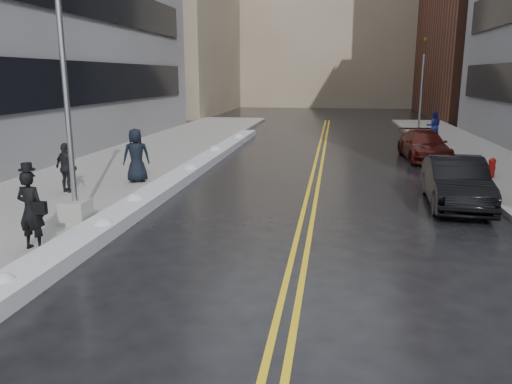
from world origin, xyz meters
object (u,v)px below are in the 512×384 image
at_px(pedestrian_fedora, 31,210).
at_px(car_black, 456,182).
at_px(fire_hydrant, 492,167).
at_px(car_maroon, 424,145).
at_px(pedestrian_c, 136,155).
at_px(pedestrian_east, 434,126).
at_px(lamppost, 69,131).
at_px(pedestrian_d, 67,168).
at_px(traffic_signal, 422,83).

relative_size(pedestrian_fedora, car_black, 0.39).
relative_size(fire_hydrant, car_maroon, 0.16).
distance_m(pedestrian_c, car_black, 10.62).
bearing_deg(pedestrian_fedora, car_black, -144.57).
distance_m(pedestrian_fedora, pedestrian_east, 23.80).
relative_size(pedestrian_fedora, pedestrian_c, 0.92).
relative_size(pedestrian_c, car_black, 0.43).
xyz_separation_m(lamppost, pedestrian_d, (-2.03, 3.24, -1.57)).
xyz_separation_m(car_black, car_maroon, (0.51, 8.80, -0.08)).
relative_size(pedestrian_d, car_black, 0.36).
relative_size(lamppost, pedestrian_d, 4.72).
distance_m(traffic_signal, pedestrian_fedora, 26.76).
bearing_deg(pedestrian_d, pedestrian_c, -107.51).
distance_m(lamppost, pedestrian_d, 4.14).
distance_m(lamppost, pedestrian_fedora, 2.45).
xyz_separation_m(pedestrian_fedora, pedestrian_east, (12.03, 20.53, -0.01)).
bearing_deg(car_maroon, lamppost, -133.41).
xyz_separation_m(traffic_signal, car_maroon, (-1.18, -9.26, -2.74)).
distance_m(lamppost, car_maroon, 16.69).
relative_size(pedestrian_east, car_maroon, 0.38).
xyz_separation_m(lamppost, pedestrian_fedora, (0.05, -1.93, -1.51)).
height_order(traffic_signal, pedestrian_fedora, traffic_signal).
distance_m(fire_hydrant, pedestrian_east, 10.62).
relative_size(pedestrian_c, car_maroon, 0.42).
relative_size(lamppost, pedestrian_c, 3.99).
height_order(traffic_signal, car_black, traffic_signal).
bearing_deg(car_black, pedestrian_east, 85.53).
height_order(lamppost, pedestrian_c, lamppost).
height_order(pedestrian_fedora, pedestrian_c, pedestrian_c).
bearing_deg(pedestrian_c, car_black, 145.44).
relative_size(traffic_signal, pedestrian_c, 3.14).
xyz_separation_m(traffic_signal, pedestrian_fedora, (-11.75, -23.93, -2.38)).
bearing_deg(car_maroon, pedestrian_east, 72.46).
height_order(pedestrian_d, car_black, pedestrian_d).
xyz_separation_m(pedestrian_fedora, car_black, (10.06, 5.87, -0.29)).
height_order(fire_hydrant, pedestrian_fedora, pedestrian_fedora).
distance_m(pedestrian_fedora, pedestrian_c, 7.08).
height_order(pedestrian_east, car_maroon, pedestrian_east).
height_order(traffic_signal, car_maroon, traffic_signal).
relative_size(pedestrian_east, car_black, 0.38).
relative_size(pedestrian_fedora, pedestrian_d, 1.08).
relative_size(traffic_signal, car_black, 1.34).
distance_m(pedestrian_d, pedestrian_east, 20.86).
xyz_separation_m(lamppost, pedestrian_east, (12.08, 18.60, -1.52)).
distance_m(fire_hydrant, car_maroon, 5.03).
relative_size(pedestrian_d, car_maroon, 0.36).
bearing_deg(car_maroon, pedestrian_fedora, -129.37).
xyz_separation_m(fire_hydrant, traffic_signal, (-0.50, 14.00, 2.85)).
xyz_separation_m(traffic_signal, pedestrian_d, (-13.83, -18.76, -2.44)).
distance_m(pedestrian_fedora, car_black, 11.65).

